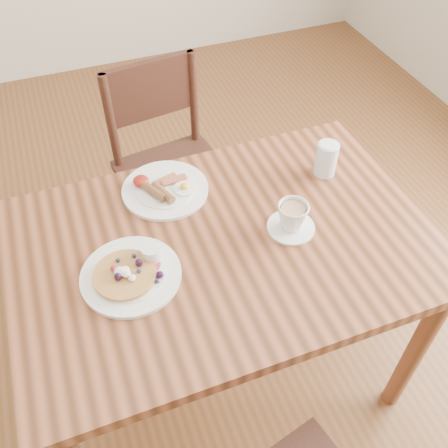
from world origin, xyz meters
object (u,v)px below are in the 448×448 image
Objects in this scene: dining_table at (224,263)px; breakfast_plate at (164,189)px; pancake_plate at (132,272)px; chair_far at (170,162)px; water_glass at (326,159)px; teacup_saucer at (292,218)px.

breakfast_plate is (-0.10, 0.26, 0.11)m from dining_table.
dining_table is at bearing -68.39° from breakfast_plate.
breakfast_plate is (0.17, 0.29, -0.00)m from pancake_plate.
breakfast_plate is at bearing 65.72° from chair_far.
breakfast_plate is 0.52m from water_glass.
teacup_saucer is at bearing -138.53° from water_glass.
dining_table is 10.71× the size of water_glass.
water_glass is (0.51, -0.10, 0.04)m from breakfast_plate.
water_glass reaches higher than breakfast_plate.
dining_table is 4.44× the size of pancake_plate.
breakfast_plate is at bearing 59.33° from pancake_plate.
breakfast_plate is at bearing 111.61° from dining_table.
teacup_saucer is (0.47, 0.01, 0.03)m from pancake_plate.
chair_far is 0.80m from teacup_saucer.
chair_far is at bearing 103.72° from teacup_saucer.
teacup_saucer is at bearing -6.61° from dining_table.
teacup_saucer is at bearing -43.07° from breakfast_plate.
chair_far is 0.83m from pancake_plate.
water_glass reaches higher than pancake_plate.
chair_far is at bearing 125.90° from water_glass.
dining_table is 0.25m from teacup_saucer.
teacup_saucer is (0.30, -0.28, 0.03)m from breakfast_plate.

